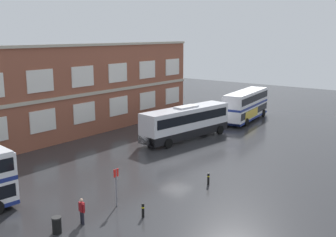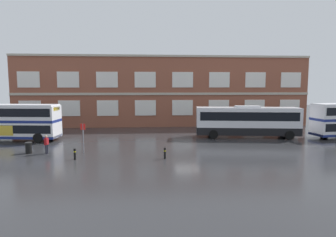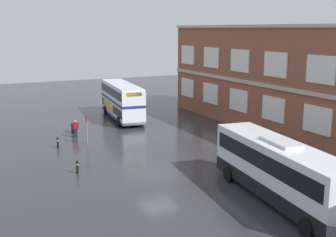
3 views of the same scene
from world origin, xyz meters
name	(u,v)px [view 3 (image 3 of 3)]	position (x,y,z in m)	size (l,w,h in m)	color
ground_plane	(182,170)	(0.00, 2.00, 0.00)	(120.00, 120.00, 0.00)	#2B2B2D
brick_terminal_building	(329,86)	(-1.55, 17.98, 5.18)	(44.21, 8.19, 10.65)	brown
double_decker_near	(122,100)	(-19.58, 4.56, 2.15)	(11.23, 3.89, 4.07)	silver
touring_coach	(279,171)	(7.79, 4.38, 1.91)	(12.24, 4.17, 3.80)	silver
waiting_passenger	(75,128)	(-13.22, -2.56, 0.93)	(0.32, 0.64, 1.70)	black
bus_stand_flag	(87,127)	(-9.98, -2.35, 1.64)	(0.44, 0.10, 2.70)	slate
station_litter_bin	(74,128)	(-14.92, -2.28, 0.52)	(0.60, 0.60, 1.03)	black
safety_bollard_west	(58,143)	(-10.16, -4.93, 0.49)	(0.19, 0.19, 0.95)	black
safety_bollard_east	(77,167)	(-2.64, -5.20, 0.49)	(0.19, 0.19, 0.95)	black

